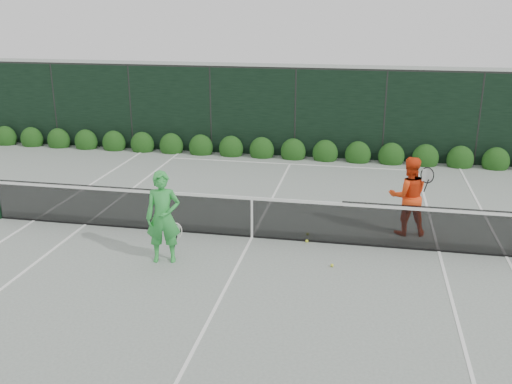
# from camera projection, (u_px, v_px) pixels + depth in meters

# --- Properties ---
(ground) EXTENTS (80.00, 80.00, 0.00)m
(ground) POSITION_uv_depth(u_px,v_px,m) (252.00, 237.00, 13.03)
(ground) COLOR gray
(ground) RESTS_ON ground
(tennis_net) EXTENTS (12.90, 0.10, 1.07)m
(tennis_net) POSITION_uv_depth(u_px,v_px,m) (251.00, 216.00, 12.87)
(tennis_net) COLOR black
(tennis_net) RESTS_ON ground
(player_woman) EXTENTS (0.79, 0.61, 1.92)m
(player_woman) POSITION_uv_depth(u_px,v_px,m) (163.00, 217.00, 11.56)
(player_woman) COLOR green
(player_woman) RESTS_ON ground
(player_man) EXTENTS (1.00, 0.84, 1.84)m
(player_man) POSITION_uv_depth(u_px,v_px,m) (408.00, 196.00, 12.97)
(player_man) COLOR #FA4315
(player_man) RESTS_ON ground
(court_lines) EXTENTS (11.03, 23.83, 0.01)m
(court_lines) POSITION_uv_depth(u_px,v_px,m) (252.00, 237.00, 13.03)
(court_lines) COLOR white
(court_lines) RESTS_ON ground
(windscreen_fence) EXTENTS (32.00, 21.07, 3.06)m
(windscreen_fence) POSITION_uv_depth(u_px,v_px,m) (221.00, 217.00, 10.03)
(windscreen_fence) COLOR black
(windscreen_fence) RESTS_ON ground
(hedge_row) EXTENTS (31.66, 0.65, 0.94)m
(hedge_row) POSITION_uv_depth(u_px,v_px,m) (293.00, 152.00, 19.62)
(hedge_row) COLOR #11350E
(hedge_row) RESTS_ON ground
(tennis_balls) EXTENTS (4.58, 2.09, 0.07)m
(tennis_balls) POSITION_uv_depth(u_px,v_px,m) (249.00, 234.00, 13.14)
(tennis_balls) COLOR yellow
(tennis_balls) RESTS_ON ground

